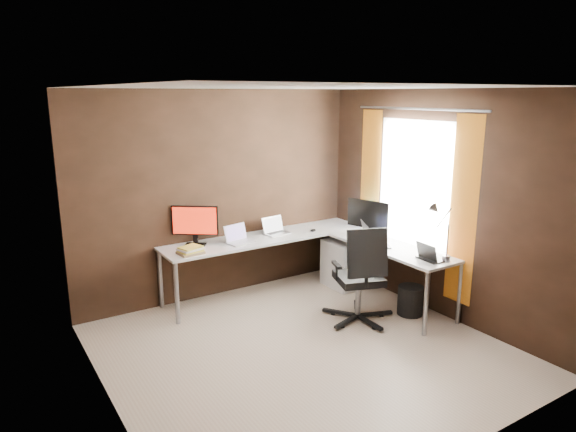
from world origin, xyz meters
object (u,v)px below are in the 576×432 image
object	(u,v)px
monitor_left	(195,223)
laptop_black_big	(372,240)
laptop_white	(238,239)
drawer_pedestal	(345,264)
laptop_silver	(275,230)
wastebasket	(410,300)
office_chair	(360,293)
book_stack	(191,250)
desk_lamp	(439,225)
laptop_black_small	(430,256)
monitor_right	(368,216)

from	to	relation	value
monitor_left	laptop_black_big	size ratio (longest dim) A/B	0.97
laptop_white	drawer_pedestal	bearing A→B (deg)	-24.97
drawer_pedestal	laptop_silver	world-z (taller)	laptop_silver
laptop_white	laptop_silver	world-z (taller)	laptop_white
drawer_pedestal	wastebasket	bearing A→B (deg)	-86.36
drawer_pedestal	office_chair	xyz separation A→B (m)	(-0.53, -0.92, 0.02)
book_stack	laptop_silver	bearing A→B (deg)	10.04
laptop_black_big	desk_lamp	world-z (taller)	desk_lamp
laptop_silver	desk_lamp	world-z (taller)	desk_lamp
monitor_left	wastebasket	world-z (taller)	monitor_left
laptop_black_small	desk_lamp	bearing A→B (deg)	-138.69
laptop_black_big	drawer_pedestal	bearing A→B (deg)	18.91
desk_lamp	monitor_left	bearing A→B (deg)	124.09
laptop_black_big	book_stack	size ratio (longest dim) A/B	1.65
drawer_pedestal	laptop_white	bearing A→B (deg)	167.24
laptop_white	wastebasket	world-z (taller)	laptop_white
laptop_black_big	office_chair	distance (m)	0.71
laptop_silver	laptop_black_small	distance (m)	1.97
monitor_left	laptop_silver	size ratio (longest dim) A/B	1.40
monitor_left	office_chair	size ratio (longest dim) A/B	0.43
laptop_white	laptop_silver	distance (m)	0.58
monitor_left	laptop_silver	xyz separation A→B (m)	(1.04, -0.07, -0.22)
laptop_black_big	book_stack	xyz separation A→B (m)	(-1.92, 0.81, -0.02)
drawer_pedestal	book_stack	distance (m)	2.08
drawer_pedestal	desk_lamp	bearing A→B (deg)	-87.07
monitor_right	laptop_silver	bearing A→B (deg)	31.50
laptop_white	laptop_black_small	size ratio (longest dim) A/B	1.18
monitor_right	drawer_pedestal	bearing A→B (deg)	-4.35
laptop_silver	monitor_left	bearing A→B (deg)	168.51
monitor_left	laptop_white	xyz separation A→B (m)	(0.47, -0.17, -0.22)
drawer_pedestal	laptop_black_small	bearing A→B (deg)	-88.86
desk_lamp	monitor_right	bearing A→B (deg)	78.58
laptop_silver	book_stack	distance (m)	1.24
laptop_black_big	monitor_right	bearing A→B (deg)	-3.79
laptop_black_small	laptop_white	bearing A→B (deg)	44.08
drawer_pedestal	book_stack	size ratio (longest dim) A/B	2.06
monitor_right	office_chair	distance (m)	1.09
book_stack	laptop_black_big	bearing A→B (deg)	-22.76
book_stack	desk_lamp	size ratio (longest dim) A/B	0.47
desk_lamp	office_chair	distance (m)	1.13
monitor_left	laptop_black_small	distance (m)	2.64
monitor_left	laptop_silver	distance (m)	1.06
drawer_pedestal	office_chair	distance (m)	1.06
monitor_left	laptop_black_small	size ratio (longest dim) A/B	1.58
drawer_pedestal	laptop_black_big	world-z (taller)	laptop_black_big
laptop_black_small	book_stack	bearing A→B (deg)	56.94
book_stack	wastebasket	size ratio (longest dim) A/B	0.88
laptop_white	laptop_black_small	distance (m)	2.19
laptop_white	laptop_black_small	world-z (taller)	laptop_white
monitor_left	laptop_black_big	xyz separation A→B (m)	(1.74, -1.09, -0.21)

